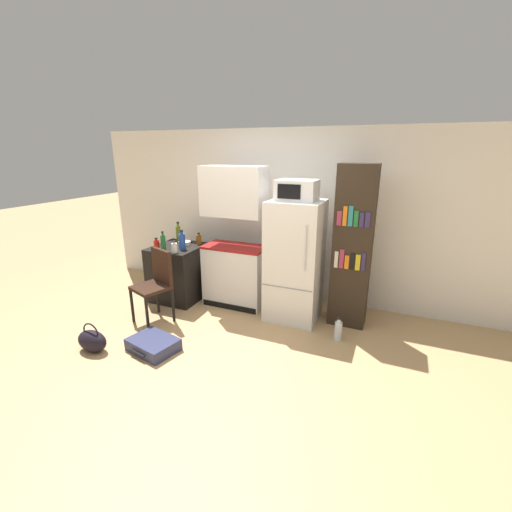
% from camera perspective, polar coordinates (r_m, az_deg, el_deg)
% --- Properties ---
extents(ground_plane, '(24.00, 24.00, 0.00)m').
position_cam_1_polar(ground_plane, '(3.75, -6.75, -17.15)').
color(ground_plane, tan).
extents(wall_back, '(6.40, 0.10, 2.40)m').
position_cam_1_polar(wall_back, '(4.95, 6.37, 6.57)').
color(wall_back, white).
rests_on(wall_back, ground_plane).
extents(side_table, '(0.68, 0.72, 0.79)m').
position_cam_1_polar(side_table, '(5.15, -12.71, -2.64)').
color(side_table, black).
rests_on(side_table, ground_plane).
extents(kitchen_hutch, '(0.86, 0.46, 1.92)m').
position_cam_1_polar(kitchen_hutch, '(4.68, -3.53, 2.03)').
color(kitchen_hutch, white).
rests_on(kitchen_hutch, ground_plane).
extents(refrigerator, '(0.66, 0.62, 1.53)m').
position_cam_1_polar(refrigerator, '(4.34, 6.45, -0.89)').
color(refrigerator, white).
rests_on(refrigerator, ground_plane).
extents(microwave, '(0.47, 0.37, 0.24)m').
position_cam_1_polar(microwave, '(4.15, 6.85, 10.85)').
color(microwave, silver).
rests_on(microwave, refrigerator).
extents(bookshelf, '(0.44, 0.34, 1.97)m').
position_cam_1_polar(bookshelf, '(4.27, 15.79, 1.33)').
color(bookshelf, '#2D2319').
rests_on(bookshelf, ground_plane).
extents(bottle_blue_soda, '(0.09, 0.09, 0.28)m').
position_cam_1_polar(bottle_blue_soda, '(4.83, -12.21, 2.44)').
color(bottle_blue_soda, '#1E47A3').
rests_on(bottle_blue_soda, side_table).
extents(bottle_ketchup_red, '(0.08, 0.08, 0.18)m').
position_cam_1_polar(bottle_ketchup_red, '(4.87, -16.23, 1.76)').
color(bottle_ketchup_red, '#AD1914').
rests_on(bottle_ketchup_red, side_table).
extents(bottle_milk_white, '(0.08, 0.08, 0.16)m').
position_cam_1_polar(bottle_milk_white, '(4.70, -13.44, 1.35)').
color(bottle_milk_white, white).
rests_on(bottle_milk_white, side_table).
extents(bottle_amber_beer, '(0.08, 0.08, 0.17)m').
position_cam_1_polar(bottle_amber_beer, '(5.06, -9.51, 2.76)').
color(bottle_amber_beer, brown).
rests_on(bottle_amber_beer, side_table).
extents(bottle_olive_oil, '(0.07, 0.07, 0.31)m').
position_cam_1_polar(bottle_olive_oil, '(5.20, -12.80, 3.63)').
color(bottle_olive_oil, '#566619').
rests_on(bottle_olive_oil, side_table).
extents(bottle_green_tall, '(0.07, 0.07, 0.27)m').
position_cam_1_polar(bottle_green_tall, '(4.82, -15.20, 2.18)').
color(bottle_green_tall, '#1E6028').
rests_on(bottle_green_tall, side_table).
extents(bowl, '(0.18, 0.18, 0.05)m').
position_cam_1_polar(bowl, '(5.08, -11.81, 2.13)').
color(bowl, silver).
rests_on(bowl, side_table).
extents(chair, '(0.51, 0.51, 0.93)m').
position_cam_1_polar(chair, '(4.48, -16.24, -3.77)').
color(chair, black).
rests_on(chair, ground_plane).
extents(suitcase_large_flat, '(0.59, 0.48, 0.13)m').
position_cam_1_polar(suitcase_large_flat, '(4.04, -16.76, -13.95)').
color(suitcase_large_flat, navy).
rests_on(suitcase_large_flat, ground_plane).
extents(handbag, '(0.36, 0.20, 0.33)m').
position_cam_1_polar(handbag, '(4.23, -25.64, -12.59)').
color(handbag, black).
rests_on(handbag, ground_plane).
extents(water_bottle_front, '(0.08, 0.08, 0.29)m').
position_cam_1_polar(water_bottle_front, '(4.15, 13.55, -11.96)').
color(water_bottle_front, silver).
rests_on(water_bottle_front, ground_plane).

